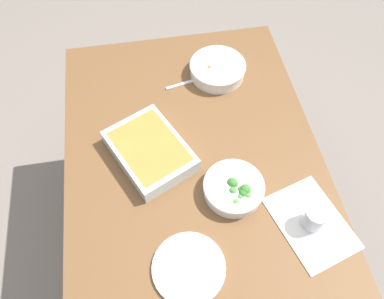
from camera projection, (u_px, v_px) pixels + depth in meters
ground_plane at (192, 227)px, 1.99m from camera, size 6.00×6.00×0.00m
dining_table at (192, 162)px, 1.45m from camera, size 1.20×0.90×0.74m
placemat at (311, 223)px, 1.22m from camera, size 0.32×0.27×0.00m
stew_bowl at (217, 69)px, 1.55m from camera, size 0.23×0.23×0.06m
broccoli_bowl at (234, 188)px, 1.25m from camera, size 0.20×0.20×0.07m
baking_dish at (150, 150)px, 1.33m from camera, size 0.37×0.33×0.06m
drink_cup at (314, 218)px, 1.19m from camera, size 0.07×0.07×0.08m
side_plate at (189, 268)px, 1.14m from camera, size 0.22×0.22×0.01m
spoon_by_stew at (192, 81)px, 1.55m from camera, size 0.05×0.18×0.01m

